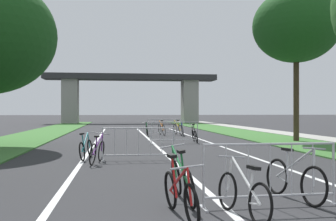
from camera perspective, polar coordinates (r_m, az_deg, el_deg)
The scene contains 23 objects.
grass_verge_left at distance 26.81m, azimuth -18.39°, elevation -3.37°, with size 3.48×58.17×0.05m, color #386B2D.
grass_verge_right at distance 27.69m, azimuth 10.82°, elevation -3.26°, with size 3.48×58.17×0.05m, color #386B2D.
sidewalk_path_right at distance 28.62m, azimuth 15.86°, elevation -3.13°, with size 1.80×58.17×0.08m, color #9E9B93.
lane_stripe_center at distance 19.44m, azimuth -2.18°, elevation -4.69°, with size 0.14×33.65×0.01m, color silver.
lane_stripe_right_lane at distance 19.90m, azimuth 5.97°, elevation -4.59°, with size 0.14×33.65×0.01m, color silver.
lane_stripe_left_lane at distance 19.40m, azimuth -10.55°, elevation -4.70°, with size 0.14×33.65×0.01m, color silver.
overpass_bridge at distance 50.65m, azimuth -5.36°, elevation 3.01°, with size 21.73×3.17×6.23m.
tree_right_pine_near at distance 21.57m, azimuth 18.05°, elevation 11.52°, with size 4.41×4.41×7.80m.
crowd_barrier_nearest at distance 6.77m, azimuth 14.56°, elevation -9.03°, with size 2.32×0.51×1.05m.
crowd_barrier_second at distance 12.55m, azimuth -4.30°, elevation -4.88°, with size 2.31×0.44×1.05m.
crowd_barrier_third at distance 19.01m, azimuth 1.00°, elevation -3.24°, with size 2.33×0.54×1.05m.
crowd_barrier_fourth at distance 25.28m, azimuth -0.43°, elevation -2.45°, with size 2.33×0.54×1.05m.
bicycle_green_0 at distance 24.81m, azimuth -3.07°, elevation -2.83°, with size 0.54×1.65×0.94m.
bicycle_yellow_1 at distance 25.86m, azimuth 1.43°, elevation -2.68°, with size 0.65×1.72×1.01m.
bicycle_blue_2 at distance 24.91m, azimuth 2.09°, elevation -2.80°, with size 0.64×1.78×0.96m.
bicycle_orange_3 at distance 25.70m, azimuth -0.92°, elevation -2.69°, with size 0.56×1.70×0.99m.
bicycle_purple_4 at distance 12.08m, azimuth -10.18°, elevation -5.81°, with size 0.59×1.61×0.91m.
bicycle_red_5 at distance 5.92m, azimuth 1.70°, elevation -12.02°, with size 0.48×1.68×0.92m.
bicycle_black_6 at distance 19.75m, azimuth 3.86°, elevation -3.58°, with size 0.55×1.72×0.95m.
bicycle_white_7 at distance 6.04m, azimuth 10.79°, elevation -11.81°, with size 0.47×1.55×0.88m.
bicycle_silver_8 at distance 7.39m, azimuth 17.77°, elevation -9.40°, with size 0.58×1.70×0.99m.
bicycle_teal_9 at distance 13.16m, azimuth -11.78°, elevation -5.41°, with size 0.44×1.70×0.88m.
bicycle_green_10 at distance 6.93m, azimuth 2.06°, elevation -10.02°, with size 0.47×1.74×0.97m.
Camera 1 is at (-1.74, -2.48, 1.58)m, focal length 42.16 mm.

